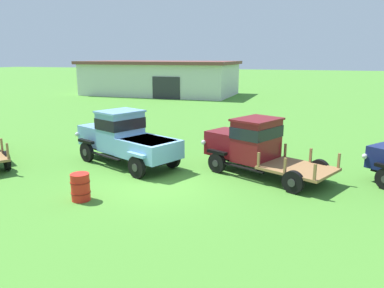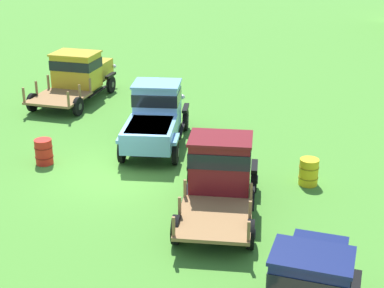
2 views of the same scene
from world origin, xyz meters
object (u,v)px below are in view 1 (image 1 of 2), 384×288
farm_shed (160,78)px  oil_drum_beside_row (80,187)px  vintage_truck_midrow_center (252,144)px  oil_drum_near_fence (256,144)px  vintage_truck_second_in_line (125,138)px

farm_shed → oil_drum_beside_row: farm_shed is taller
vintage_truck_midrow_center → oil_drum_beside_row: (-4.73, -4.81, -0.72)m
farm_shed → oil_drum_beside_row: (11.37, -32.52, -1.57)m
farm_shed → oil_drum_beside_row: size_ratio=20.04×
farm_shed → vintage_truck_midrow_center: farm_shed is taller
oil_drum_beside_row → oil_drum_near_fence: 9.11m
vintage_truck_second_in_line → oil_drum_beside_row: size_ratio=6.26×
farm_shed → vintage_truck_second_in_line: (10.67, -28.26, -0.85)m
oil_drum_beside_row → oil_drum_near_fence: (4.36, 8.00, -0.01)m
vintage_truck_midrow_center → oil_drum_beside_row: size_ratio=6.15×
vintage_truck_second_in_line → oil_drum_near_fence: (5.06, 3.74, -0.73)m
farm_shed → oil_drum_near_fence: bearing=-57.3°
farm_shed → vintage_truck_second_in_line: bearing=-69.3°
farm_shed → oil_drum_near_fence: 29.17m
vintage_truck_second_in_line → vintage_truck_midrow_center: size_ratio=1.02×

